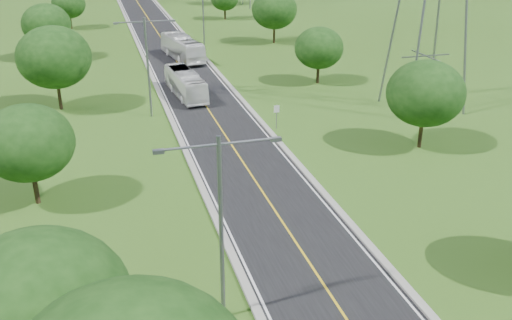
# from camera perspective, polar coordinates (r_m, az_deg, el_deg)

# --- Properties ---
(ground) EXTENTS (260.00, 260.00, 0.00)m
(ground) POSITION_cam_1_polar(r_m,az_deg,el_deg) (74.60, -7.06, 8.39)
(ground) COLOR #345718
(ground) RESTS_ON ground
(road) EXTENTS (8.00, 150.00, 0.06)m
(road) POSITION_cam_1_polar(r_m,az_deg,el_deg) (80.35, -7.77, 9.46)
(road) COLOR black
(road) RESTS_ON ground
(curb_left) EXTENTS (0.50, 150.00, 0.22)m
(curb_left) POSITION_cam_1_polar(r_m,az_deg,el_deg) (79.86, -10.82, 9.23)
(curb_left) COLOR gray
(curb_left) RESTS_ON ground
(curb_right) EXTENTS (0.50, 150.00, 0.22)m
(curb_right) POSITION_cam_1_polar(r_m,az_deg,el_deg) (81.02, -4.76, 9.76)
(curb_right) COLOR gray
(curb_right) RESTS_ON ground
(speed_limit_sign) EXTENTS (0.55, 0.09, 2.40)m
(speed_limit_sign) POSITION_cam_1_polar(r_m,az_deg,el_deg) (54.71, 2.07, 4.73)
(speed_limit_sign) COLOR slate
(speed_limit_sign) RESTS_ON ground
(streetlight_near_left) EXTENTS (5.90, 0.25, 10.00)m
(streetlight_near_left) POSITION_cam_1_polar(r_m,az_deg,el_deg) (27.19, -3.54, -5.59)
(streetlight_near_left) COLOR slate
(streetlight_near_left) RESTS_ON ground
(streetlight_mid_left) EXTENTS (5.90, 0.25, 10.00)m
(streetlight_mid_left) POSITION_cam_1_polar(r_m,az_deg,el_deg) (58.01, -10.81, 9.88)
(streetlight_mid_left) COLOR slate
(streetlight_mid_left) RESTS_ON ground
(streetlight_far_right) EXTENTS (5.90, 0.25, 10.00)m
(streetlight_far_right) POSITION_cam_1_polar(r_m,az_deg,el_deg) (91.82, -5.33, 15.07)
(streetlight_far_right) COLOR slate
(streetlight_far_right) RESTS_ON ground
(tree_la) EXTENTS (7.14, 7.14, 8.30)m
(tree_la) POSITION_cam_1_polar(r_m,az_deg,el_deg) (23.94, -20.83, -13.70)
(tree_la) COLOR black
(tree_la) RESTS_ON ground
(tree_lb) EXTENTS (6.30, 6.30, 7.33)m
(tree_lb) POSITION_cam_1_polar(r_m,az_deg,el_deg) (42.17, -21.83, 1.61)
(tree_lb) COLOR black
(tree_lb) RESTS_ON ground
(tree_lc) EXTENTS (7.56, 7.56, 8.79)m
(tree_lc) POSITION_cam_1_polar(r_m,az_deg,el_deg) (62.90, -19.55, 9.65)
(tree_lc) COLOR black
(tree_lc) RESTS_ON ground
(tree_ld) EXTENTS (6.72, 6.72, 7.82)m
(tree_ld) POSITION_cam_1_polar(r_m,az_deg,el_deg) (86.67, -20.24, 12.61)
(tree_ld) COLOR black
(tree_ld) RESTS_ON ground
(tree_le) EXTENTS (5.88, 5.88, 6.84)m
(tree_le) POSITION_cam_1_polar(r_m,az_deg,el_deg) (110.34, -18.24, 14.59)
(tree_le) COLOR black
(tree_le) RESTS_ON ground
(tree_rb) EXTENTS (6.72, 6.72, 7.82)m
(tree_rb) POSITION_cam_1_polar(r_m,az_deg,el_deg) (51.27, 16.59, 6.40)
(tree_rb) COLOR black
(tree_rb) RESTS_ON ground
(tree_rc) EXTENTS (5.88, 5.88, 6.84)m
(tree_rc) POSITION_cam_1_polar(r_m,az_deg,el_deg) (69.96, 6.32, 11.08)
(tree_rc) COLOR black
(tree_rc) RESTS_ON ground
(tree_rd) EXTENTS (7.14, 7.14, 8.30)m
(tree_rd) POSITION_cam_1_polar(r_m,az_deg,el_deg) (92.68, 1.85, 14.80)
(tree_rd) COLOR black
(tree_rd) RESTS_ON ground
(bus_outbound) EXTENTS (4.72, 12.04, 3.27)m
(bus_outbound) POSITION_cam_1_polar(r_m,az_deg,el_deg) (82.77, -7.39, 11.07)
(bus_outbound) COLOR silver
(bus_outbound) RESTS_ON road
(bus_inbound) EXTENTS (3.42, 10.58, 2.89)m
(bus_inbound) POSITION_cam_1_polar(r_m,az_deg,el_deg) (65.39, -7.08, 7.61)
(bus_inbound) COLOR white
(bus_inbound) RESTS_ON road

